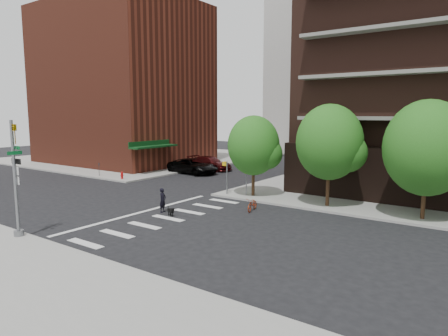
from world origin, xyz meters
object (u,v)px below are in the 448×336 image
Objects in this scene: parked_car_silver at (256,160)px; scooter at (252,204)px; parked_car_black at (193,166)px; parked_car_maroon at (210,163)px; traffic_signal at (16,188)px; dog_walker at (163,200)px; fire_hydrant at (122,175)px.

scooter is at bearing -146.40° from parked_car_silver.
parked_car_maroon is at bearing 6.45° from parked_car_black.
scooter is (11.81, -20.12, -0.29)m from parked_car_silver.
traffic_signal is at bearing -162.86° from parked_car_maroon.
traffic_signal reaches higher than dog_walker.
traffic_signal is at bearing -167.88° from parked_car_silver.
fire_hydrant is 0.43× the size of scooter.
parked_car_maroon is at bearing 106.01° from traffic_signal.
traffic_signal is 24.04m from parked_car_black.
dog_walker is at bearing -160.05° from parked_car_silver.
parked_car_maroon is 20.07m from dog_walker.
traffic_signal is 1.35× the size of parked_car_silver.
parked_car_black reaches higher than fire_hydrant.
traffic_signal reaches higher than parked_car_silver.
parked_car_black is at bearing 22.21° from dog_walker.
fire_hydrant is (-10.03, 15.29, -2.15)m from traffic_signal.
dog_walker is at bearing -29.48° from fire_hydrant.
scooter reaches higher than fire_hydrant.
fire_hydrant is at bearing 156.76° from scooter.
scooter is 5.97m from dog_walker.
scooter is at bearing 61.11° from traffic_signal.
scooter is (6.73, 12.20, -2.26)m from traffic_signal.
fire_hydrant is 0.13× the size of parked_car_maroon.
parked_car_black is at bearing 130.26° from scooter.
traffic_signal reaches higher than fire_hydrant.
traffic_signal reaches higher than scooter.
parked_car_maroon reaches higher than parked_car_silver.
traffic_signal is 8.20× the size of fire_hydrant.
parked_car_silver reaches higher than fire_hydrant.
parked_car_maroon is (-7.47, 26.05, -1.90)m from traffic_signal.
parked_car_maroon is at bearing 122.94° from scooter.
dog_walker is at bearing -142.16° from parked_car_black.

